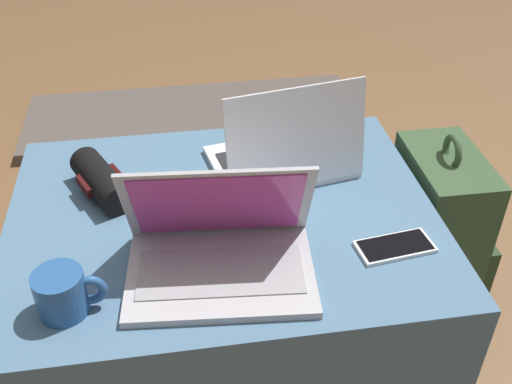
% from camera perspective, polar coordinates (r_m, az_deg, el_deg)
% --- Properties ---
extents(ground_plane, '(14.00, 14.00, 0.00)m').
position_cam_1_polar(ground_plane, '(1.64, -2.65, -15.03)').
color(ground_plane, brown).
extents(ottoman, '(0.93, 0.72, 0.47)m').
position_cam_1_polar(ottoman, '(1.46, -2.91, -9.21)').
color(ottoman, '#2A3D4E').
rests_on(ottoman, ground_plane).
extents(laptop_near, '(0.37, 0.27, 0.23)m').
position_cam_1_polar(laptop_near, '(1.14, -3.46, -5.44)').
color(laptop_near, '#B7B7BC').
rests_on(laptop_near, ottoman).
extents(laptop_far, '(0.36, 0.29, 0.24)m').
position_cam_1_polar(laptop_far, '(1.40, 2.82, 3.67)').
color(laptop_far, silver).
rests_on(laptop_far, ottoman).
extents(cell_phone, '(0.16, 0.09, 0.01)m').
position_cam_1_polar(cell_phone, '(1.24, 13.10, -5.08)').
color(cell_phone, white).
rests_on(cell_phone, ottoman).
extents(backpack, '(0.22, 0.29, 0.55)m').
position_cam_1_polar(backpack, '(1.67, 16.80, -4.15)').
color(backpack, '#385133').
rests_on(backpack, ground_plane).
extents(wrist_brace, '(0.15, 0.21, 0.07)m').
position_cam_1_polar(wrist_brace, '(1.38, -14.53, 1.07)').
color(wrist_brace, black).
rests_on(wrist_brace, ottoman).
extents(coffee_mug, '(0.13, 0.09, 0.09)m').
position_cam_1_polar(coffee_mug, '(1.12, -17.88, -9.14)').
color(coffee_mug, '#285693').
rests_on(coffee_mug, ottoman).
extents(fireplace_hearth, '(1.40, 0.50, 0.04)m').
position_cam_1_polar(fireplace_hearth, '(2.60, -5.93, 7.26)').
color(fireplace_hearth, '#564C47').
rests_on(fireplace_hearth, ground_plane).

